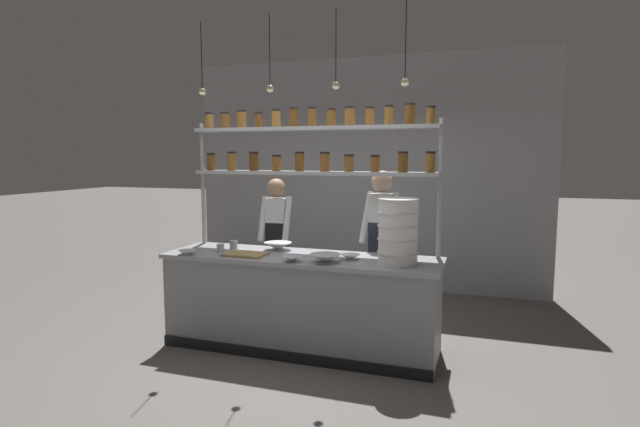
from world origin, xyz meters
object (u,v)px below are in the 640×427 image
object	(u,v)px
prep_bowl_far_left	(278,246)
serving_cup_by_board	(221,248)
prep_bowl_near_left	(292,259)
chef_left	(277,239)
cutting_board	(245,254)
prep_bowl_center_back	(325,259)
prep_bowl_near_right	(351,257)
container_stack	(398,232)
chef_center	(381,240)
prep_bowl_center_front	(187,253)
spice_shelf_unit	(312,153)
serving_cup_front	(234,245)

from	to	relation	value
prep_bowl_far_left	serving_cup_by_board	world-z (taller)	serving_cup_by_board
prep_bowl_near_left	serving_cup_by_board	bearing A→B (deg)	167.33
chef_left	prep_bowl_near_left	world-z (taller)	chef_left
prep_bowl_near_left	prep_bowl_far_left	xyz separation A→B (m)	(-0.34, 0.49, 0.01)
cutting_board	prep_bowl_center_back	distance (m)	0.84
chef_left	prep_bowl_near_right	size ratio (longest dim) A/B	8.96
container_stack	prep_bowl_center_back	xyz separation A→B (m)	(-0.63, -0.14, -0.26)
prep_bowl_near_right	chef_left	bearing A→B (deg)	143.04
container_stack	prep_bowl_near_left	distance (m)	0.99
prep_bowl_near_left	serving_cup_by_board	world-z (taller)	serving_cup_by_board
chef_center	prep_bowl_near_right	bearing A→B (deg)	-87.30
prep_bowl_center_front	prep_bowl_center_back	distance (m)	1.38
prep_bowl_near_right	prep_bowl_center_back	bearing A→B (deg)	-132.25
chef_center	spice_shelf_unit	bearing A→B (deg)	-138.79
prep_bowl_center_front	prep_bowl_center_back	bearing A→B (deg)	3.83
container_stack	prep_bowl_center_back	bearing A→B (deg)	-167.45
prep_bowl_center_front	serving_cup_by_board	world-z (taller)	serving_cup_by_board
prep_bowl_far_left	spice_shelf_unit	bearing A→B (deg)	21.97
spice_shelf_unit	chef_left	size ratio (longest dim) A/B	1.59
chef_left	spice_shelf_unit	bearing A→B (deg)	-42.80
prep_bowl_near_left	prep_bowl_center_front	bearing A→B (deg)	-178.44
serving_cup_front	cutting_board	bearing A→B (deg)	-44.45
chef_center	prep_bowl_near_left	size ratio (longest dim) A/B	9.23
serving_cup_by_board	prep_bowl_near_right	bearing A→B (deg)	3.23
chef_center	container_stack	distance (m)	0.82
chef_center	prep_bowl_far_left	distance (m)	1.07
prep_bowl_center_front	serving_cup_by_board	distance (m)	0.32
container_stack	spice_shelf_unit	bearing A→B (deg)	156.40
prep_bowl_center_back	prep_bowl_near_right	bearing A→B (deg)	47.75
prep_bowl_near_left	prep_bowl_center_front	world-z (taller)	prep_bowl_near_left
prep_bowl_center_front	chef_left	bearing A→B (deg)	68.06
spice_shelf_unit	cutting_board	distance (m)	1.20
prep_bowl_far_left	serving_cup_front	bearing A→B (deg)	-166.92
container_stack	prep_bowl_center_front	xyz separation A→B (m)	(-2.01, -0.23, -0.27)
container_stack	cutting_board	distance (m)	1.49
spice_shelf_unit	prep_bowl_center_front	bearing A→B (deg)	-148.54
prep_bowl_near_right	prep_bowl_near_left	bearing A→B (deg)	-151.46
cutting_board	prep_bowl_far_left	size ratio (longest dim) A/B	1.41
container_stack	prep_bowl_near_right	distance (m)	0.53
prep_bowl_near_left	chef_left	bearing A→B (deg)	119.68
prep_bowl_far_left	serving_cup_front	world-z (taller)	serving_cup_front
chef_left	prep_bowl_near_left	size ratio (longest dim) A/B	8.66
prep_bowl_center_front	prep_bowl_center_back	size ratio (longest dim) A/B	0.62
chef_left	chef_center	bearing A→B (deg)	-11.64
container_stack	serving_cup_front	xyz separation A→B (m)	(-1.73, 0.18, -0.25)
prep_bowl_near_right	spice_shelf_unit	bearing A→B (deg)	144.75
prep_bowl_center_back	serving_cup_front	xyz separation A→B (m)	(-1.10, 0.32, 0.01)
cutting_board	prep_bowl_center_front	bearing A→B (deg)	-164.07
prep_bowl_center_front	serving_cup_by_board	size ratio (longest dim) A/B	2.07
serving_cup_front	chef_left	bearing A→B (deg)	76.55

